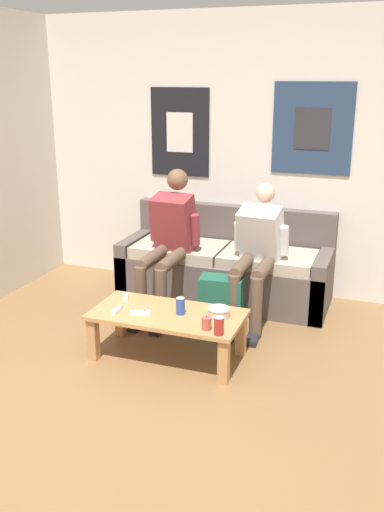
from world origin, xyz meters
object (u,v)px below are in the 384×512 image
(drink_can_blue, at_px, (180,306))
(person_seated_teen, at_px, (257,250))
(couch, at_px, (226,268))
(person_seated_adult, at_px, (169,237))
(coffee_table, at_px, (167,320))
(ceramic_bowl, at_px, (219,312))
(game_controller_near_left, at_px, (141,313))
(drink_can_red, at_px, (219,326))
(backpack, at_px, (221,305))
(pillar_candle, at_px, (207,323))
(game_controller_near_right, at_px, (126,297))
(game_controller_far_center, at_px, (117,310))

(drink_can_blue, bearing_deg, person_seated_teen, 68.45)
(couch, distance_m, person_seated_adult, 0.67)
(coffee_table, height_order, ceramic_bowl, ceramic_bowl)
(person_seated_adult, bearing_deg, couch, 45.18)
(person_seated_teen, xyz_separation_m, drink_can_blue, (-0.34, -0.87, -0.20))
(couch, distance_m, person_seated_teen, 0.63)
(person_seated_adult, height_order, game_controller_near_left, person_seated_adult)
(ceramic_bowl, xyz_separation_m, drink_can_red, (0.09, -0.27, 0.02))
(person_seated_adult, height_order, drink_can_blue, person_seated_adult)
(backpack, height_order, ceramic_bowl, backpack)
(drink_can_blue, bearing_deg, backpack, 76.08)
(coffee_table, height_order, drink_can_blue, drink_can_blue)
(ceramic_bowl, distance_m, pillar_candle, 0.23)
(couch, distance_m, game_controller_near_left, 1.38)
(ceramic_bowl, distance_m, game_controller_near_right, 0.78)
(game_controller_near_right, bearing_deg, backpack, 33.52)
(coffee_table, distance_m, backpack, 0.62)
(game_controller_far_center, bearing_deg, coffee_table, 16.72)
(couch, distance_m, drink_can_red, 1.54)
(ceramic_bowl, bearing_deg, game_controller_far_center, -167.48)
(person_seated_teen, xyz_separation_m, game_controller_near_right, (-0.85, -0.74, -0.25))
(coffee_table, xyz_separation_m, pillar_candle, (0.36, -0.17, 0.10))
(pillar_candle, relative_size, drink_can_red, 0.80)
(couch, height_order, pillar_candle, couch)
(ceramic_bowl, bearing_deg, coffee_table, -171.57)
(drink_can_blue, bearing_deg, game_controller_near_right, 165.47)
(backpack, bearing_deg, game_controller_near_right, -146.48)
(person_seated_adult, distance_m, game_controller_far_center, 1.01)
(person_seated_teen, relative_size, backpack, 2.48)
(game_controller_near_right, xyz_separation_m, game_controller_far_center, (0.05, -0.25, 0.00))
(person_seated_adult, distance_m, drink_can_red, 1.37)
(couch, height_order, person_seated_teen, person_seated_teen)
(backpack, height_order, drink_can_red, drink_can_red)
(person_seated_teen, distance_m, ceramic_bowl, 0.86)
(person_seated_teen, height_order, pillar_candle, person_seated_teen)
(ceramic_bowl, xyz_separation_m, drink_can_blue, (-0.28, -0.04, 0.02))
(coffee_table, height_order, game_controller_near_right, game_controller_near_right)
(pillar_candle, bearing_deg, game_controller_far_center, 174.84)
(couch, distance_m, pillar_candle, 1.47)
(coffee_table, relative_size, game_controller_far_center, 7.57)
(coffee_table, xyz_separation_m, backpack, (0.23, 0.57, -0.07))
(couch, xyz_separation_m, drink_can_red, (0.40, -1.48, 0.13))
(coffee_table, bearing_deg, game_controller_near_right, 160.54)
(person_seated_teen, bearing_deg, person_seated_adult, -178.58)
(couch, height_order, game_controller_far_center, couch)
(person_seated_teen, bearing_deg, drink_can_blue, -111.55)
(person_seated_teen, xyz_separation_m, game_controller_far_center, (-0.79, -0.99, -0.25))
(backpack, distance_m, pillar_candle, 0.77)
(backpack, xyz_separation_m, drink_can_blue, (-0.14, -0.55, 0.20))
(game_controller_near_left, bearing_deg, drink_can_red, -11.67)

